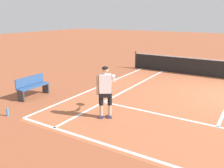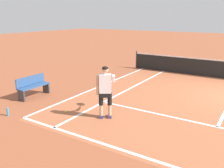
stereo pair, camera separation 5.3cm
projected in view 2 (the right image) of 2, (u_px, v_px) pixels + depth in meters
The scene contains 7 objects.
line_service at pixel (218, 127), 7.28m from camera, with size 8.23×0.10×0.01m, color white.
line_singles_left at pixel (127, 90), 10.92m from camera, with size 0.10×9.04×0.01m, color white.
line_doubles_left at pixel (102, 85), 11.63m from camera, with size 0.10×9.04×0.01m, color white.
tennis_player at pixel (105, 88), 7.72m from camera, with size 0.59×1.21×1.71m.
tennis_ball_near_feet at pixel (66, 112), 8.38m from camera, with size 0.07×0.07×0.07m, color #CCE02D.
courtside_bench at pixel (33, 86), 9.93m from camera, with size 0.40×1.40×0.85m.
water_bottle at pixel (8, 112), 8.09m from camera, with size 0.07×0.07×0.28m, color #3393D6.
Camera 2 is at (0.87, -10.62, 3.22)m, focal length 39.10 mm.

